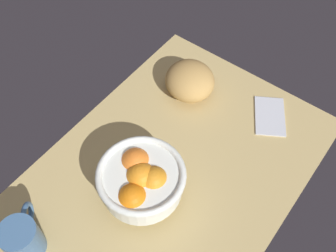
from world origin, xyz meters
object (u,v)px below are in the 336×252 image
(mug, at_px, (23,238))
(fruit_bowl, at_px, (141,180))
(bread_loaf, at_px, (190,81))
(napkin_folded, at_px, (270,116))

(mug, bearing_deg, fruit_bowl, 154.68)
(fruit_bowl, distance_m, bread_loaf, 0.34)
(napkin_folded, height_order, mug, mug)
(fruit_bowl, height_order, napkin_folded, fruit_bowl)
(fruit_bowl, bearing_deg, bread_loaf, -163.56)
(bread_loaf, bearing_deg, napkin_folded, 104.45)
(bread_loaf, xyz_separation_m, mug, (0.57, -0.02, 0.00))
(napkin_folded, bearing_deg, mug, -21.40)
(napkin_folded, xyz_separation_m, mug, (0.63, -0.25, 0.04))
(fruit_bowl, distance_m, mug, 0.27)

